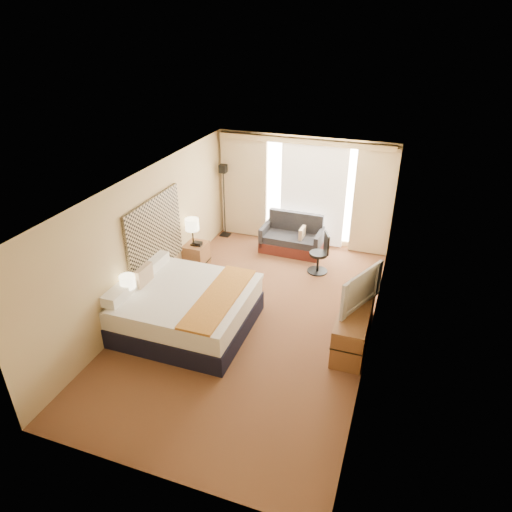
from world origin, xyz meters
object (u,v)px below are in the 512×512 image
(lamp_right, at_px, (192,225))
(loveseat, at_px, (293,239))
(lamp_left, at_px, (128,282))
(media_dresser, at_px, (354,322))
(desk_chair, at_px, (321,255))
(nightstand_left, at_px, (134,317))
(floor_lamp, at_px, (224,186))
(bed, at_px, (185,308))
(television, at_px, (356,287))
(nightstand_right, at_px, (196,255))

(lamp_right, bearing_deg, loveseat, 39.78)
(lamp_left, relative_size, lamp_right, 0.89)
(media_dresser, bearing_deg, desk_chair, 116.36)
(nightstand_left, xyz_separation_m, floor_lamp, (-0.03, 4.21, 1.03))
(bed, height_order, lamp_right, lamp_right)
(desk_chair, relative_size, television, 0.80)
(media_dresser, relative_size, lamp_left, 3.25)
(nightstand_right, relative_size, bed, 0.24)
(nightstand_left, height_order, lamp_left, lamp_left)
(loveseat, distance_m, desk_chair, 1.16)
(floor_lamp, xyz_separation_m, television, (3.68, -3.13, -0.28))
(nightstand_left, relative_size, bed, 0.24)
(floor_lamp, relative_size, television, 1.62)
(loveseat, bearing_deg, nightstand_left, -113.38)
(loveseat, relative_size, television, 1.26)
(television, bearing_deg, nightstand_right, 92.94)
(bed, xyz_separation_m, lamp_left, (-0.85, -0.37, 0.58))
(floor_lamp, bearing_deg, bed, -77.58)
(nightstand_right, relative_size, loveseat, 0.38)
(media_dresser, distance_m, floor_lamp, 4.98)
(floor_lamp, bearing_deg, lamp_left, -90.16)
(loveseat, xyz_separation_m, floor_lamp, (-1.84, 0.25, 1.01))
(floor_lamp, height_order, lamp_right, floor_lamp)
(floor_lamp, height_order, television, floor_lamp)
(nightstand_left, bearing_deg, television, 16.42)
(desk_chair, height_order, lamp_right, lamp_right)
(lamp_right, bearing_deg, lamp_left, -90.55)
(loveseat, height_order, floor_lamp, floor_lamp)
(lamp_right, bearing_deg, desk_chair, 15.44)
(nightstand_left, distance_m, media_dresser, 3.85)
(nightstand_right, height_order, lamp_left, lamp_left)
(loveseat, bearing_deg, lamp_right, -139.01)
(loveseat, height_order, lamp_right, lamp_right)
(nightstand_left, bearing_deg, loveseat, 65.41)
(loveseat, height_order, lamp_left, lamp_left)
(nightstand_right, bearing_deg, lamp_left, -90.97)
(nightstand_left, bearing_deg, media_dresser, 15.84)
(loveseat, bearing_deg, lamp_left, -114.03)
(loveseat, height_order, desk_chair, desk_chair)
(loveseat, relative_size, floor_lamp, 0.78)
(nightstand_right, distance_m, floor_lamp, 1.99)
(floor_lamp, xyz_separation_m, lamp_right, (0.01, -1.77, -0.28))
(nightstand_right, relative_size, lamp_left, 0.99)
(bed, bearing_deg, lamp_left, -156.30)
(nightstand_left, bearing_deg, nightstand_right, 90.00)
(media_dresser, bearing_deg, floor_lamp, 139.77)
(loveseat, relative_size, desk_chair, 1.57)
(bed, distance_m, desk_chair, 3.33)
(floor_lamp, distance_m, lamp_left, 4.19)
(loveseat, bearing_deg, desk_chair, -41.92)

